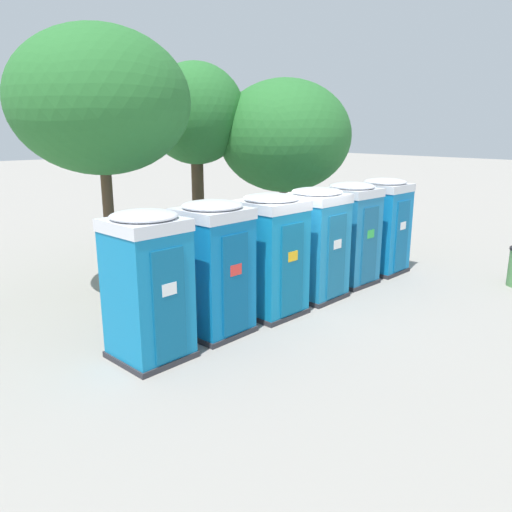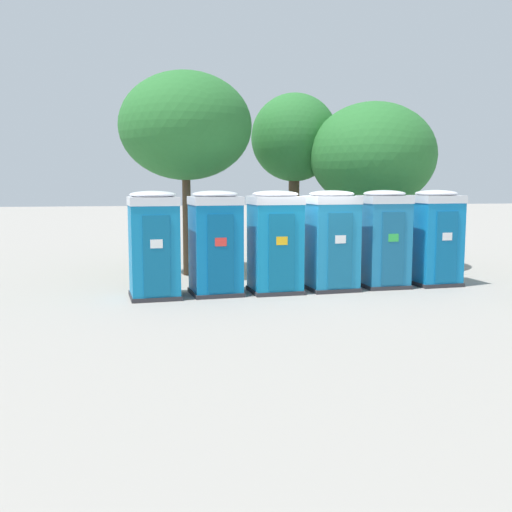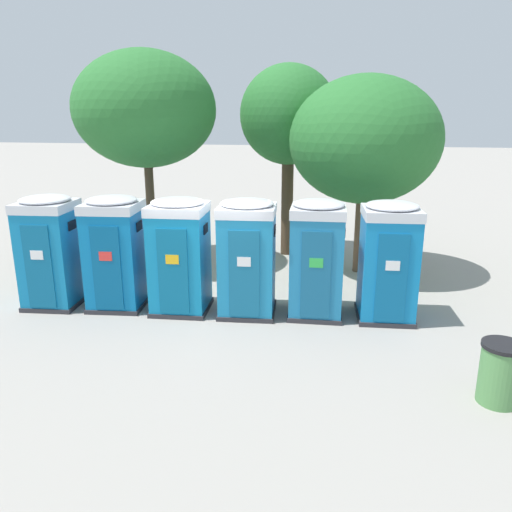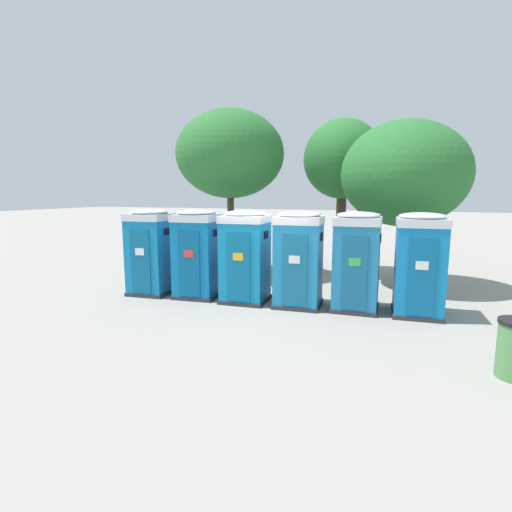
# 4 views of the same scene
# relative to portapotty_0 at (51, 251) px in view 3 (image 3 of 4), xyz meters

# --- Properties ---
(ground_plane) EXTENTS (120.00, 120.00, 0.00)m
(ground_plane) POSITION_rel_portapotty_0_xyz_m (3.70, 0.52, -1.28)
(ground_plane) COLOR gray
(portapotty_0) EXTENTS (1.26, 1.29, 2.54)m
(portapotty_0) POSITION_rel_portapotty_0_xyz_m (0.00, 0.00, 0.00)
(portapotty_0) COLOR #2D2D33
(portapotty_0) RESTS_ON ground
(portapotty_1) EXTENTS (1.31, 1.31, 2.54)m
(portapotty_1) POSITION_rel_portapotty_0_xyz_m (1.48, 0.17, -0.00)
(portapotty_1) COLOR #2D2D33
(portapotty_1) RESTS_ON ground
(portapotty_2) EXTENTS (1.30, 1.27, 2.54)m
(portapotty_2) POSITION_rel_portapotty_0_xyz_m (2.97, 0.19, -0.00)
(portapotty_2) COLOR #2D2D33
(portapotty_2) RESTS_ON ground
(portapotty_3) EXTENTS (1.31, 1.29, 2.54)m
(portapotty_3) POSITION_rel_portapotty_0_xyz_m (4.46, 0.29, -0.00)
(portapotty_3) COLOR #2D2D33
(portapotty_3) RESTS_ON ground
(portapotty_4) EXTENTS (1.20, 1.24, 2.54)m
(portapotty_4) POSITION_rel_portapotty_0_xyz_m (5.94, 0.47, 0.00)
(portapotty_4) COLOR #2D2D33
(portapotty_4) RESTS_ON ground
(portapotty_5) EXTENTS (1.26, 1.28, 2.54)m
(portapotty_5) POSITION_rel_portapotty_0_xyz_m (7.43, 0.54, -0.00)
(portapotty_5) COLOR #2D2D33
(portapotty_5) RESTS_ON ground
(street_tree_0) EXTENTS (3.85, 3.85, 5.93)m
(street_tree_0) POSITION_rel_portapotty_0_xyz_m (1.03, 3.48, 3.07)
(street_tree_0) COLOR #4C3826
(street_tree_0) RESTS_ON ground
(street_tree_1) EXTENTS (2.86, 2.86, 5.67)m
(street_tree_1) POSITION_rel_portapotty_0_xyz_m (4.74, 5.27, 2.90)
(street_tree_1) COLOR #4C3826
(street_tree_1) RESTS_ON ground
(street_tree_2) EXTENTS (3.96, 3.96, 5.25)m
(street_tree_2) POSITION_rel_portapotty_0_xyz_m (6.92, 3.82, 2.30)
(street_tree_2) COLOR brown
(street_tree_2) RESTS_ON ground
(trash_can) EXTENTS (0.64, 0.64, 0.97)m
(trash_can) POSITION_rel_portapotty_0_xyz_m (8.91, -2.55, -0.79)
(trash_can) COLOR #518C4C
(trash_can) RESTS_ON ground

